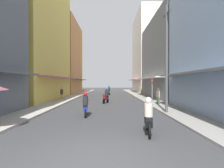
{
  "coord_description": "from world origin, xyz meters",
  "views": [
    {
      "loc": [
        0.49,
        -4.82,
        2.18
      ],
      "look_at": [
        0.7,
        16.3,
        2.0
      ],
      "focal_mm": 27.64,
      "sensor_mm": 36.0,
      "label": 1
    }
  ],
  "objects_px": {
    "motorbike_blue": "(85,105)",
    "motorbike_maroon": "(106,96)",
    "motorbike_green": "(109,91)",
    "utility_pole": "(167,58)",
    "pedestrian_crossing": "(158,97)",
    "motorbike_black": "(148,117)",
    "pedestrian_foreground": "(62,93)",
    "street_sign_no_entry": "(152,88)"
  },
  "relations": [
    {
      "from": "motorbike_black",
      "to": "pedestrian_crossing",
      "type": "relative_size",
      "value": 1.1
    },
    {
      "from": "motorbike_maroon",
      "to": "street_sign_no_entry",
      "type": "relative_size",
      "value": 0.66
    },
    {
      "from": "motorbike_blue",
      "to": "pedestrian_foreground",
      "type": "xyz_separation_m",
      "value": [
        -4.4,
        10.1,
        0.22
      ]
    },
    {
      "from": "pedestrian_crossing",
      "to": "motorbike_black",
      "type": "bearing_deg",
      "value": -107.95
    },
    {
      "from": "motorbike_maroon",
      "to": "street_sign_no_entry",
      "type": "xyz_separation_m",
      "value": [
        4.26,
        -2.65,
        1.01
      ]
    },
    {
      "from": "utility_pole",
      "to": "motorbike_blue",
      "type": "bearing_deg",
      "value": -173.37
    },
    {
      "from": "utility_pole",
      "to": "motorbike_maroon",
      "type": "bearing_deg",
      "value": 124.47
    },
    {
      "from": "motorbike_blue",
      "to": "motorbike_maroon",
      "type": "relative_size",
      "value": 1.03
    },
    {
      "from": "motorbike_maroon",
      "to": "pedestrian_foreground",
      "type": "height_order",
      "value": "pedestrian_foreground"
    },
    {
      "from": "motorbike_maroon",
      "to": "motorbike_black",
      "type": "relative_size",
      "value": 0.97
    },
    {
      "from": "pedestrian_foreground",
      "to": "utility_pole",
      "type": "relative_size",
      "value": 0.22
    },
    {
      "from": "motorbike_green",
      "to": "motorbike_maroon",
      "type": "distance_m",
      "value": 12.31
    },
    {
      "from": "motorbike_blue",
      "to": "utility_pole",
      "type": "distance_m",
      "value": 6.38
    },
    {
      "from": "motorbike_blue",
      "to": "street_sign_no_entry",
      "type": "bearing_deg",
      "value": 38.74
    },
    {
      "from": "motorbike_maroon",
      "to": "motorbike_black",
      "type": "distance_m",
      "value": 11.16
    },
    {
      "from": "motorbike_maroon",
      "to": "pedestrian_foreground",
      "type": "distance_m",
      "value": 6.36
    },
    {
      "from": "motorbike_maroon",
      "to": "street_sign_no_entry",
      "type": "bearing_deg",
      "value": -31.91
    },
    {
      "from": "motorbike_black",
      "to": "utility_pole",
      "type": "xyz_separation_m",
      "value": [
        2.29,
        4.61,
        3.14
      ]
    },
    {
      "from": "street_sign_no_entry",
      "to": "motorbike_black",
      "type": "bearing_deg",
      "value": -104.74
    },
    {
      "from": "motorbike_green",
      "to": "utility_pole",
      "type": "xyz_separation_m",
      "value": [
        4.13,
        -18.66,
        3.14
      ]
    },
    {
      "from": "pedestrian_crossing",
      "to": "utility_pole",
      "type": "height_order",
      "value": "utility_pole"
    },
    {
      "from": "pedestrian_foreground",
      "to": "utility_pole",
      "type": "xyz_separation_m",
      "value": [
        9.91,
        -9.46,
        2.92
      ]
    },
    {
      "from": "motorbike_blue",
      "to": "street_sign_no_entry",
      "type": "relative_size",
      "value": 0.68
    },
    {
      "from": "pedestrian_foreground",
      "to": "street_sign_no_entry",
      "type": "distance_m",
      "value": 11.4
    },
    {
      "from": "pedestrian_foreground",
      "to": "motorbike_black",
      "type": "bearing_deg",
      "value": -61.55
    },
    {
      "from": "pedestrian_crossing",
      "to": "motorbike_maroon",
      "type": "bearing_deg",
      "value": 160.8
    },
    {
      "from": "motorbike_green",
      "to": "pedestrian_crossing",
      "type": "xyz_separation_m",
      "value": [
        4.83,
        -14.07,
        0.11
      ]
    },
    {
      "from": "motorbike_blue",
      "to": "utility_pole",
      "type": "bearing_deg",
      "value": 6.63
    },
    {
      "from": "motorbike_green",
      "to": "pedestrian_crossing",
      "type": "distance_m",
      "value": 14.87
    },
    {
      "from": "motorbike_blue",
      "to": "motorbike_green",
      "type": "bearing_deg",
      "value": 85.9
    },
    {
      "from": "pedestrian_foreground",
      "to": "pedestrian_crossing",
      "type": "bearing_deg",
      "value": -24.63
    },
    {
      "from": "motorbike_black",
      "to": "pedestrian_foreground",
      "type": "xyz_separation_m",
      "value": [
        -7.62,
        14.07,
        0.22
      ]
    },
    {
      "from": "motorbike_blue",
      "to": "motorbike_maroon",
      "type": "distance_m",
      "value": 7.09
    },
    {
      "from": "motorbike_black",
      "to": "pedestrian_crossing",
      "type": "distance_m",
      "value": 9.68
    },
    {
      "from": "motorbike_green",
      "to": "utility_pole",
      "type": "relative_size",
      "value": 0.24
    },
    {
      "from": "motorbike_black",
      "to": "motorbike_blue",
      "type": "bearing_deg",
      "value": 129.09
    },
    {
      "from": "motorbike_green",
      "to": "motorbike_black",
      "type": "height_order",
      "value": "same"
    },
    {
      "from": "pedestrian_crossing",
      "to": "motorbike_blue",
      "type": "bearing_deg",
      "value": -139.87
    },
    {
      "from": "pedestrian_foreground",
      "to": "street_sign_no_entry",
      "type": "relative_size",
      "value": 0.62
    },
    {
      "from": "pedestrian_crossing",
      "to": "motorbike_green",
      "type": "bearing_deg",
      "value": 108.94
    },
    {
      "from": "pedestrian_foreground",
      "to": "motorbike_blue",
      "type": "bearing_deg",
      "value": -66.47
    },
    {
      "from": "motorbike_black",
      "to": "street_sign_no_entry",
      "type": "relative_size",
      "value": 0.68
    }
  ]
}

